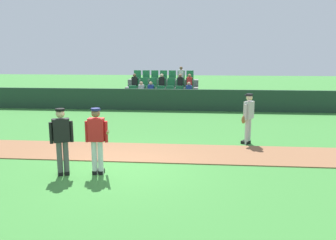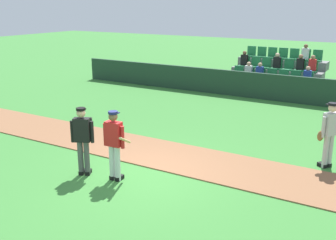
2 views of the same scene
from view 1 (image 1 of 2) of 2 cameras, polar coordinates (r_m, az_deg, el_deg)
The scene contains 7 objects.
ground_plane at distance 9.81m, azimuth -8.53°, elevation -7.82°, with size 80.00×80.00×0.00m, color #387A33.
infield_dirt_path at distance 11.26m, azimuth -6.64°, elevation -5.20°, with size 28.00×2.10×0.03m, color brown.
dugout_fence at distance 19.18m, azimuth -1.61°, elevation 3.35°, with size 20.00×0.16×1.18m, color #1E3828.
stadium_bleachers at distance 21.01m, azimuth -0.97°, elevation 4.15°, with size 4.45×2.95×2.30m.
batter_red_jersey at distance 9.15m, azimuth -11.57°, elevation -2.99°, with size 0.70×0.77×1.76m.
umpire_home_plate at distance 9.32m, azimuth -17.05°, elevation -2.80°, with size 0.54×0.43×1.76m.
runner_grey_jersey at distance 12.31m, azimuth 13.01°, elevation 0.51°, with size 0.50×0.57×1.76m.
Camera 1 is at (2.28, -9.01, 3.15)m, focal length 37.16 mm.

